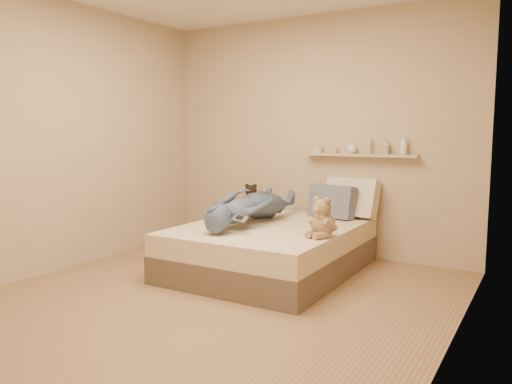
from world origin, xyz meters
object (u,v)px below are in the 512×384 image
Objects in this scene: game_console at (240,218)px; person at (249,205)px; wall_shelf at (359,155)px; dark_plush at (251,199)px; pillow_cream at (351,198)px; pillow_grey at (332,202)px; bed at (271,248)px; teddy_bear at (322,220)px.

game_console is 0.54m from person.
wall_shelf is (0.58, 1.42, 0.51)m from game_console.
dark_plush is 0.79m from person.
pillow_cream is at bearing -134.99° from person.
game_console is 0.33× the size of pillow_grey.
dark_plush is (-0.60, 1.18, -0.01)m from game_console.
pillow_grey reaches higher than dark_plush.
bed is at bearing -116.45° from pillow_grey.
dark_plush is 1.15m from pillow_cream.
dark_plush is at bearing 143.92° from teddy_bear.
game_console is at bearing 109.52° from person.
dark_plush is at bearing 117.05° from game_console.
dark_plush is 0.21× the size of person.
dark_plush is (-1.27, 0.92, -0.01)m from teddy_bear.
dark_plush is at bearing -172.12° from pillow_cream.
pillow_grey reaches higher than bed.
pillow_grey is at bearing -133.36° from wall_shelf.
wall_shelf is at bearing 94.26° from teddy_bear.
dark_plush reaches higher than game_console.
teddy_bear is 0.24× the size of person.
wall_shelf reaches higher than pillow_cream.
pillow_cream is (0.53, 1.34, 0.06)m from game_console.
game_console is 1.25m from pillow_grey.
wall_shelf reaches higher than person.
bed is at bearing -46.79° from dark_plush.
bed is 0.99m from dark_plush.
wall_shelf is at bearing 58.28° from pillow_cream.
teddy_bear is 0.70× the size of pillow_grey.
pillow_cream is at bearing 7.88° from dark_plush.
pillow_grey is (0.98, 0.02, 0.04)m from dark_plush.
dark_plush is at bearing -179.01° from pillow_grey.
bed is 5.43× the size of teddy_bear.
wall_shelf is (0.55, 0.91, 0.88)m from bed.
person is 1.30m from wall_shelf.
game_console is 1.61m from wall_shelf.
game_console is at bearing -93.37° from bed.
bed is 1.06m from pillow_cream.
pillow_cream is at bearing 58.88° from bed.
dark_plush is (-0.63, 0.67, 0.36)m from bed.
person reaches higher than game_console.
person is (-0.74, -0.84, -0.03)m from pillow_cream.
pillow_cream is 0.46× the size of wall_shelf.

